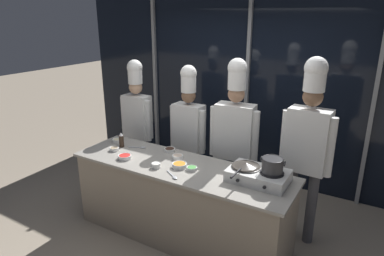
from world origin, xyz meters
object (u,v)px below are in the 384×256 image
object	(u,v)px
portable_stove	(258,175)
prep_bowl_chicken	(178,157)
chef_line	(235,131)
chef_pastry	(308,138)
prep_bowl_noodles	(117,140)
chef_head	(137,115)
prep_bowl_mushrooms	(114,149)
squeeze_bottle_soy	(121,140)
serving_spoon_slotted	(174,176)
serving_spoon_solid	(140,147)
prep_bowl_carrots	(179,165)
stock_pot	(273,165)
prep_bowl_soy_glaze	(170,149)
frying_pan	(246,165)
prep_bowl_rice	(156,165)
prep_bowl_bell_pepper	(125,157)
chef_sous	(189,126)
prep_bowl_scallions	(192,168)

from	to	relation	value
portable_stove	prep_bowl_chicken	xyz separation A→B (m)	(-0.96, 0.05, -0.03)
chef_line	chef_pastry	bearing A→B (deg)	172.14
prep_bowl_noodles	chef_head	size ratio (longest dim) A/B	0.07
chef_head	chef_pastry	xyz separation A→B (m)	(2.31, -0.05, 0.12)
prep_bowl_noodles	chef_head	world-z (taller)	chef_head
prep_bowl_mushrooms	portable_stove	bearing A→B (deg)	4.57
squeeze_bottle_soy	serving_spoon_slotted	size ratio (longest dim) A/B	0.90
portable_stove	serving_spoon_solid	size ratio (longest dim) A/B	2.71
prep_bowl_mushrooms	prep_bowl_carrots	distance (m)	0.91
stock_pot	squeeze_bottle_soy	distance (m)	1.88
prep_bowl_soy_glaze	prep_bowl_carrots	size ratio (longest dim) A/B	0.83
prep_bowl_chicken	prep_bowl_noodles	world-z (taller)	prep_bowl_chicken
frying_pan	portable_stove	bearing A→B (deg)	2.44
prep_bowl_mushrooms	prep_bowl_noodles	world-z (taller)	same
squeeze_bottle_soy	prep_bowl_rice	distance (m)	0.77
prep_bowl_chicken	chef_head	distance (m)	1.19
prep_bowl_chicken	prep_bowl_soy_glaze	world-z (taller)	prep_bowl_chicken
prep_bowl_rice	prep_bowl_soy_glaze	world-z (taller)	prep_bowl_rice
serving_spoon_slotted	chef_pastry	xyz separation A→B (m)	(1.06, 0.91, 0.32)
stock_pot	prep_bowl_rice	distance (m)	1.20
serving_spoon_slotted	serving_spoon_solid	bearing A→B (deg)	150.49
stock_pot	prep_bowl_noodles	xyz separation A→B (m)	(-2.03, 0.10, -0.18)
squeeze_bottle_soy	prep_bowl_carrots	bearing A→B (deg)	-8.10
portable_stove	serving_spoon_slotted	xyz separation A→B (m)	(-0.75, -0.35, -0.05)
prep_bowl_bell_pepper	serving_spoon_solid	distance (m)	0.35
frying_pan	chef_head	world-z (taller)	chef_head
frying_pan	squeeze_bottle_soy	distance (m)	1.62
prep_bowl_mushrooms	serving_spoon_solid	distance (m)	0.31
squeeze_bottle_soy	chef_line	world-z (taller)	chef_line
frying_pan	prep_bowl_bell_pepper	bearing A→B (deg)	-169.40
stock_pot	prep_bowl_carrots	size ratio (longest dim) A/B	1.43
prep_bowl_rice	serving_spoon_slotted	size ratio (longest dim) A/B	0.48
frying_pan	squeeze_bottle_soy	xyz separation A→B (m)	(-1.62, 0.01, -0.06)
chef_head	prep_bowl_chicken	bearing A→B (deg)	151.78
prep_bowl_rice	chef_line	world-z (taller)	chef_line
squeeze_bottle_soy	prep_bowl_soy_glaze	world-z (taller)	squeeze_bottle_soy
prep_bowl_noodles	serving_spoon_slotted	bearing A→B (deg)	-21.34
squeeze_bottle_soy	prep_bowl_bell_pepper	xyz separation A→B (m)	(0.28, -0.26, -0.06)
stock_pot	chef_sous	world-z (taller)	chef_sous
squeeze_bottle_soy	prep_bowl_soy_glaze	distance (m)	0.61
prep_bowl_scallions	prep_bowl_rice	bearing A→B (deg)	-157.74
prep_bowl_soy_glaze	portable_stove	bearing A→B (deg)	-9.13
prep_bowl_bell_pepper	prep_bowl_scallions	bearing A→B (deg)	9.59
prep_bowl_noodles	chef_line	size ratio (longest dim) A/B	0.06
frying_pan	serving_spoon_solid	xyz separation A→B (m)	(-1.40, 0.09, -0.14)
squeeze_bottle_soy	prep_bowl_rice	size ratio (longest dim) A/B	1.87
prep_bowl_chicken	stock_pot	bearing A→B (deg)	-2.50
portable_stove	chef_pastry	world-z (taller)	chef_pastry
prep_bowl_scallions	chef_head	bearing A→B (deg)	150.96
portable_stove	serving_spoon_slotted	bearing A→B (deg)	-154.89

